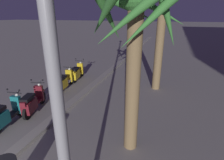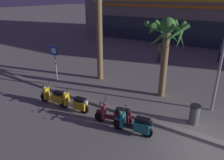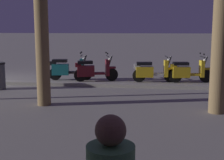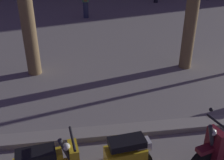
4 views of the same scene
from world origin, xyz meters
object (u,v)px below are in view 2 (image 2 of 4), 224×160
object	(u,v)px
scooter_teal_second_in_line	(136,125)
pedestrian_window_shopping	(159,53)
scooter_yellow_gap_after_mid	(76,103)
litter_bin	(194,114)
pedestrian_by_palm_tree	(221,52)
palm_tree_by_mall_entrance	(166,39)
scooter_yellow_mid_centre	(55,97)
crossing_sign	(55,59)
palm_tree_near_sign	(99,10)
scooter_maroon_mid_front	(116,116)

from	to	relation	value
scooter_teal_second_in_line	pedestrian_window_shopping	distance (m)	11.05
scooter_yellow_gap_after_mid	litter_bin	distance (m)	5.75
scooter_teal_second_in_line	pedestrian_by_palm_tree	size ratio (longest dim) A/B	1.03
palm_tree_by_mall_entrance	pedestrian_window_shopping	xyz separation A→B (m)	(-2.74, 6.35, -2.51)
pedestrian_by_palm_tree	scooter_yellow_mid_centre	bearing A→B (deg)	-114.59
scooter_yellow_gap_after_mid	scooter_teal_second_in_line	world-z (taller)	scooter_teal_second_in_line
crossing_sign	scooter_yellow_gap_after_mid	bearing A→B (deg)	-31.53
crossing_sign	palm_tree_near_sign	xyz separation A→B (m)	(2.43, 1.88, 3.19)
palm_tree_near_sign	litter_bin	distance (m)	8.48
scooter_yellow_gap_after_mid	scooter_teal_second_in_line	distance (m)	3.47
crossing_sign	scooter_teal_second_in_line	bearing A→B (deg)	-18.84
crossing_sign	litter_bin	world-z (taller)	crossing_sign
scooter_yellow_gap_after_mid	palm_tree_by_mall_entrance	distance (m)	5.87
scooter_yellow_mid_centre	scooter_teal_second_in_line	distance (m)	4.89
scooter_yellow_mid_centre	pedestrian_by_palm_tree	bearing A→B (deg)	65.41
palm_tree_by_mall_entrance	litter_bin	xyz separation A→B (m)	(2.35, -2.00, -2.86)
scooter_yellow_mid_centre	crossing_sign	world-z (taller)	crossing_sign
scooter_maroon_mid_front	litter_bin	bearing A→B (deg)	34.32
scooter_maroon_mid_front	pedestrian_by_palm_tree	world-z (taller)	pedestrian_by_palm_tree
scooter_maroon_mid_front	crossing_sign	world-z (taller)	crossing_sign
pedestrian_window_shopping	litter_bin	xyz separation A→B (m)	(5.09, -8.35, -0.36)
scooter_yellow_mid_centre	pedestrian_by_palm_tree	size ratio (longest dim) A/B	0.99
scooter_teal_second_in_line	litter_bin	size ratio (longest dim) A/B	1.89
litter_bin	pedestrian_window_shopping	bearing A→B (deg)	121.38
scooter_yellow_mid_centre	palm_tree_by_mall_entrance	xyz separation A→B (m)	(4.41, 4.23, 2.90)
scooter_yellow_gap_after_mid	pedestrian_by_palm_tree	size ratio (longest dim) A/B	1.01
palm_tree_by_mall_entrance	litter_bin	bearing A→B (deg)	-40.33
litter_bin	palm_tree_near_sign	bearing A→B (deg)	162.20
scooter_yellow_mid_centre	palm_tree_by_mall_entrance	distance (m)	6.76
palm_tree_near_sign	crossing_sign	bearing A→B (deg)	-142.23
crossing_sign	palm_tree_near_sign	bearing A→B (deg)	37.77
palm_tree_near_sign	pedestrian_by_palm_tree	distance (m)	11.72
palm_tree_by_mall_entrance	litter_bin	distance (m)	4.21
palm_tree_by_mall_entrance	palm_tree_near_sign	bearing A→B (deg)	176.89
scooter_teal_second_in_line	palm_tree_near_sign	xyz separation A→B (m)	(-5.14, 4.46, 4.23)
scooter_maroon_mid_front	scooter_teal_second_in_line	size ratio (longest dim) A/B	0.98
scooter_yellow_gap_after_mid	palm_tree_by_mall_entrance	xyz separation A→B (m)	(2.98, 4.14, 2.91)
palm_tree_near_sign	pedestrian_by_palm_tree	xyz separation A→B (m)	(6.44, 9.04, -3.77)
pedestrian_window_shopping	pedestrian_by_palm_tree	xyz separation A→B (m)	(4.52, 2.94, 0.09)
scooter_yellow_gap_after_mid	palm_tree_by_mall_entrance	size ratio (longest dim) A/B	0.39
scooter_teal_second_in_line	palm_tree_by_mall_entrance	xyz separation A→B (m)	(-0.48, 4.21, 2.88)
scooter_maroon_mid_front	pedestrian_window_shopping	size ratio (longest dim) A/B	1.10
crossing_sign	palm_tree_by_mall_entrance	size ratio (longest dim) A/B	0.53
scooter_maroon_mid_front	pedestrian_window_shopping	distance (m)	10.60
litter_bin	scooter_yellow_mid_centre	bearing A→B (deg)	-161.76
palm_tree_near_sign	palm_tree_by_mall_entrance	size ratio (longest dim) A/B	1.43
palm_tree_near_sign	palm_tree_by_mall_entrance	world-z (taller)	palm_tree_near_sign
scooter_yellow_mid_centre	scooter_yellow_gap_after_mid	size ratio (longest dim) A/B	0.98
palm_tree_near_sign	litter_bin	size ratio (longest dim) A/B	6.79
scooter_maroon_mid_front	litter_bin	distance (m)	3.61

